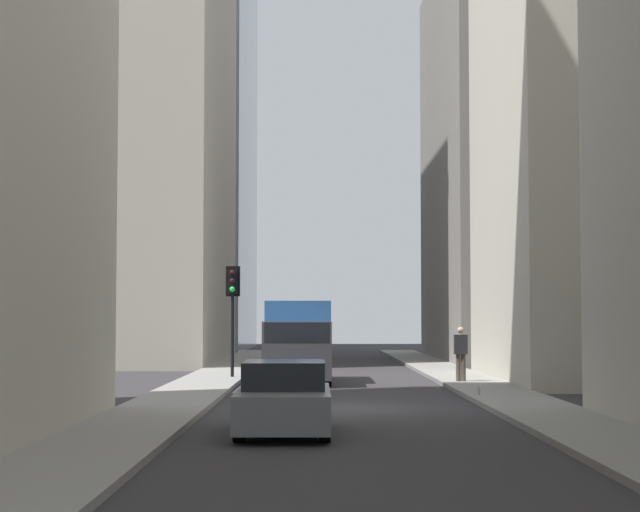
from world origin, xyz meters
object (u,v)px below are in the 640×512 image
object	(u,v)px
traffic_light_midblock	(233,295)
pedestrian	(461,351)
discarded_bottle	(479,391)
delivery_truck	(298,341)
hatchback_grey	(284,400)

from	to	relation	value
traffic_light_midblock	pedestrian	world-z (taller)	traffic_light_midblock
discarded_bottle	pedestrian	bearing A→B (deg)	-3.10
delivery_truck	discarded_bottle	distance (m)	9.57
hatchback_grey	discarded_bottle	size ratio (longest dim) A/B	15.93
traffic_light_midblock	discarded_bottle	size ratio (longest dim) A/B	14.82
delivery_truck	discarded_bottle	size ratio (longest dim) A/B	23.93
pedestrian	discarded_bottle	bearing A→B (deg)	176.90
traffic_light_midblock	pedestrian	distance (m)	8.60
delivery_truck	hatchback_grey	distance (m)	17.02
pedestrian	discarded_bottle	size ratio (longest dim) A/B	6.74
hatchback_grey	pedestrian	size ratio (longest dim) A/B	2.36
traffic_light_midblock	hatchback_grey	bearing A→B (deg)	-172.51
traffic_light_midblock	delivery_truck	bearing A→B (deg)	-118.75
hatchback_grey	traffic_light_midblock	xyz separation A→B (m)	(18.32, 2.41, 2.42)
hatchback_grey	delivery_truck	bearing A→B (deg)	0.00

